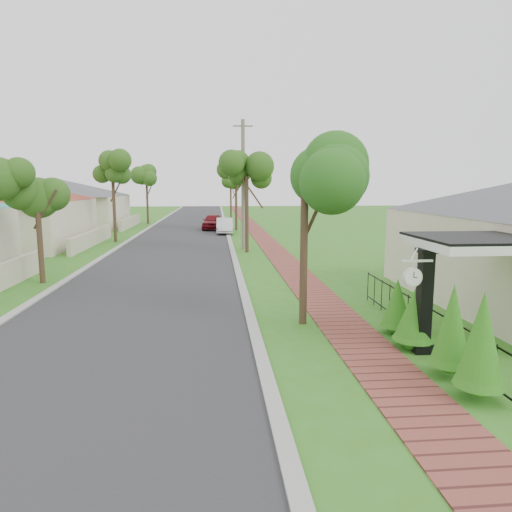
{
  "coord_description": "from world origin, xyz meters",
  "views": [
    {
      "loc": [
        -0.36,
        -11.13,
        3.95
      ],
      "look_at": [
        1.05,
        4.75,
        1.5
      ],
      "focal_mm": 32.0,
      "sensor_mm": 36.0,
      "label": 1
    }
  ],
  "objects_px": {
    "utility_pole": "(243,185)",
    "station_clock": "(413,276)",
    "porch_post": "(424,306)",
    "parked_car_red": "(213,222)",
    "parked_car_white": "(225,226)",
    "near_tree": "(305,181)"
  },
  "relations": [
    {
      "from": "near_tree",
      "to": "utility_pole",
      "type": "relative_size",
      "value": 0.65
    },
    {
      "from": "utility_pole",
      "to": "station_clock",
      "type": "xyz_separation_m",
      "value": [
        2.69,
        -18.64,
        -2.08
      ]
    },
    {
      "from": "parked_car_red",
      "to": "parked_car_white",
      "type": "relative_size",
      "value": 1.08
    },
    {
      "from": "porch_post",
      "to": "parked_car_white",
      "type": "distance_m",
      "value": 28.4
    },
    {
      "from": "parked_car_red",
      "to": "porch_post",
      "type": "bearing_deg",
      "value": -75.04
    },
    {
      "from": "parked_car_white",
      "to": "utility_pole",
      "type": "relative_size",
      "value": 0.49
    },
    {
      "from": "porch_post",
      "to": "near_tree",
      "type": "relative_size",
      "value": 0.49
    },
    {
      "from": "utility_pole",
      "to": "station_clock",
      "type": "distance_m",
      "value": 18.95
    },
    {
      "from": "station_clock",
      "to": "porch_post",
      "type": "bearing_deg",
      "value": 39.05
    },
    {
      "from": "utility_pole",
      "to": "station_clock",
      "type": "height_order",
      "value": "utility_pole"
    },
    {
      "from": "parked_car_white",
      "to": "station_clock",
      "type": "xyz_separation_m",
      "value": [
        3.66,
        -28.49,
        1.31
      ]
    },
    {
      "from": "porch_post",
      "to": "station_clock",
      "type": "height_order",
      "value": "porch_post"
    },
    {
      "from": "parked_car_red",
      "to": "station_clock",
      "type": "bearing_deg",
      "value": -76.01
    },
    {
      "from": "utility_pole",
      "to": "station_clock",
      "type": "bearing_deg",
      "value": -81.78
    },
    {
      "from": "parked_car_white",
      "to": "near_tree",
      "type": "bearing_deg",
      "value": -85.26
    },
    {
      "from": "porch_post",
      "to": "parked_car_red",
      "type": "height_order",
      "value": "porch_post"
    },
    {
      "from": "porch_post",
      "to": "parked_car_white",
      "type": "relative_size",
      "value": 0.65
    },
    {
      "from": "near_tree",
      "to": "station_clock",
      "type": "distance_m",
      "value": 4.09
    },
    {
      "from": "porch_post",
      "to": "near_tree",
      "type": "xyz_separation_m",
      "value": [
        -2.43,
        2.5,
        2.97
      ]
    },
    {
      "from": "parked_car_red",
      "to": "parked_car_white",
      "type": "distance_m",
      "value": 3.89
    },
    {
      "from": "utility_pole",
      "to": "parked_car_red",
      "type": "bearing_deg",
      "value": 98.32
    },
    {
      "from": "parked_car_red",
      "to": "utility_pole",
      "type": "height_order",
      "value": "utility_pole"
    }
  ]
}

